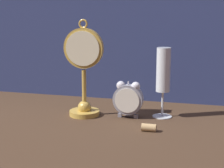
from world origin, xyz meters
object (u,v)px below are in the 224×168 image
object	(u,v)px
alarm_clock_twin_bell	(128,98)
pocket_watch_on_stand	(84,75)
wine_cork	(149,128)
champagne_flute	(163,75)

from	to	relation	value
alarm_clock_twin_bell	pocket_watch_on_stand	bearing A→B (deg)	-175.83
pocket_watch_on_stand	wine_cork	size ratio (longest dim) A/B	7.43
alarm_clock_twin_bell	wine_cork	world-z (taller)	alarm_clock_twin_bell
pocket_watch_on_stand	champagne_flute	distance (m)	0.25
alarm_clock_twin_bell	wine_cork	xyz separation A→B (m)	(0.09, -0.11, -0.05)
pocket_watch_on_stand	champagne_flute	world-z (taller)	pocket_watch_on_stand
alarm_clock_twin_bell	wine_cork	bearing A→B (deg)	-52.86
pocket_watch_on_stand	champagne_flute	bearing A→B (deg)	10.58
pocket_watch_on_stand	alarm_clock_twin_bell	world-z (taller)	pocket_watch_on_stand
champagne_flute	wine_cork	xyz separation A→B (m)	(-0.02, -0.15, -0.13)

